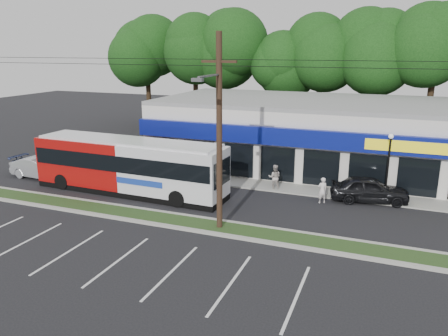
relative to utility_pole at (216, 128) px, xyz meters
name	(u,v)px	position (x,y,z in m)	size (l,w,h in m)	color
ground	(160,227)	(-2.83, -0.93, -5.41)	(120.00, 120.00, 0.00)	black
grass_strip	(169,220)	(-2.83, 0.07, -5.35)	(40.00, 1.60, 0.12)	#203A17
curb_south	(162,225)	(-2.83, -0.78, -5.34)	(40.00, 0.25, 0.14)	#9E9E93
curb_north	(176,214)	(-2.83, 0.92, -5.34)	(40.00, 0.25, 0.14)	#9E9E93
sidewalk	(291,188)	(2.17, 8.07, -5.36)	(32.00, 2.20, 0.10)	#9E9E93
strip_mall	(318,133)	(2.67, 14.99, -2.76)	(25.00, 12.55, 5.30)	silver
utility_pole	(216,128)	(0.00, 0.00, 0.00)	(50.00, 2.77, 10.00)	black
lamp_post	(389,159)	(8.17, 7.87, -2.74)	(0.30, 0.30, 4.25)	black
tree_line	(323,56)	(1.17, 25.07, 3.00)	(46.76, 6.76, 11.83)	black
metrobus	(129,165)	(-7.58, 3.57, -3.53)	(13.30, 3.18, 3.55)	#990D0B
car_dark	(369,189)	(7.24, 7.36, -4.62)	(1.88, 4.68, 1.60)	black
car_silver	(41,168)	(-15.43, 4.00, -4.64)	(1.64, 4.69, 1.55)	#999BA1
car_blue	(41,167)	(-15.83, 4.39, -4.71)	(1.98, 4.88, 1.42)	navy
pedestrian_a	(322,190)	(4.56, 6.06, -4.60)	(0.60, 0.39, 1.63)	silver
pedestrian_b	(275,177)	(1.15, 7.57, -4.55)	(0.84, 0.65, 1.72)	#B8AEA5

